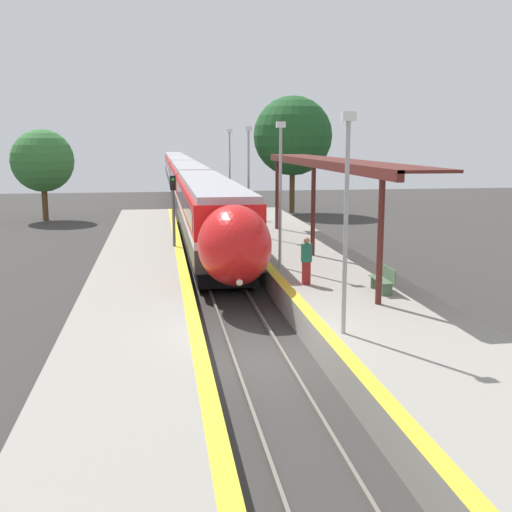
% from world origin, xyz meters
% --- Properties ---
extents(ground_plane, '(120.00, 120.00, 0.00)m').
position_xyz_m(ground_plane, '(0.00, 0.00, 0.00)').
color(ground_plane, '#383533').
extents(rail_left, '(0.08, 90.00, 0.15)m').
position_xyz_m(rail_left, '(-0.72, 0.00, 0.07)').
color(rail_left, slate).
rests_on(rail_left, ground_plane).
extents(rail_right, '(0.08, 90.00, 0.15)m').
position_xyz_m(rail_right, '(0.72, 0.00, 0.07)').
color(rail_right, slate).
rests_on(rail_right, ground_plane).
extents(train, '(2.80, 93.22, 3.96)m').
position_xyz_m(train, '(0.00, 50.74, 2.26)').
color(train, black).
rests_on(train, ground_plane).
extents(platform_right, '(4.87, 64.00, 0.93)m').
position_xyz_m(platform_right, '(4.00, 0.00, 0.46)').
color(platform_right, gray).
rests_on(platform_right, ground_plane).
extents(platform_left, '(3.84, 64.00, 0.93)m').
position_xyz_m(platform_left, '(-3.48, 0.00, 0.46)').
color(platform_left, gray).
rests_on(platform_left, ground_plane).
extents(platform_bench, '(0.44, 1.51, 0.89)m').
position_xyz_m(platform_bench, '(4.91, 3.89, 1.39)').
color(platform_bench, '#4C6B4C').
rests_on(platform_bench, platform_right).
extents(person_waiting, '(0.36, 0.23, 1.72)m').
position_xyz_m(person_waiting, '(2.54, 5.41, 1.81)').
color(person_waiting, maroon).
rests_on(person_waiting, platform_right).
extents(railway_signal, '(0.28, 0.28, 4.37)m').
position_xyz_m(railway_signal, '(-1.96, 14.61, 2.67)').
color(railway_signal, '#59595E').
rests_on(railway_signal, ground_plane).
extents(lamppost_near, '(0.36, 0.20, 5.87)m').
position_xyz_m(lamppost_near, '(2.19, -0.55, 4.25)').
color(lamppost_near, '#9E9EA3').
rests_on(lamppost_near, platform_right).
extents(lamppost_mid, '(0.36, 0.20, 5.87)m').
position_xyz_m(lamppost_mid, '(2.19, 8.65, 4.25)').
color(lamppost_mid, '#9E9EA3').
rests_on(lamppost_mid, platform_right).
extents(lamppost_far, '(0.36, 0.20, 5.87)m').
position_xyz_m(lamppost_far, '(2.19, 17.85, 4.25)').
color(lamppost_far, '#9E9EA3').
rests_on(lamppost_far, platform_right).
extents(lamppost_farthest, '(0.36, 0.20, 5.87)m').
position_xyz_m(lamppost_farthest, '(2.19, 27.04, 4.25)').
color(lamppost_farthest, '#9E9EA3').
rests_on(lamppost_farthest, platform_right).
extents(station_canopy, '(2.02, 20.76, 4.32)m').
position_xyz_m(station_canopy, '(4.75, 11.19, 4.97)').
color(station_canopy, '#511E19').
rests_on(station_canopy, platform_right).
extents(background_tree_left, '(4.70, 4.70, 6.88)m').
position_xyz_m(background_tree_left, '(-11.24, 33.90, 4.51)').
color(background_tree_left, brown).
rests_on(background_tree_left, ground_plane).
extents(background_tree_right, '(6.51, 6.51, 9.65)m').
position_xyz_m(background_tree_right, '(8.42, 36.01, 6.39)').
color(background_tree_right, brown).
rests_on(background_tree_right, ground_plane).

